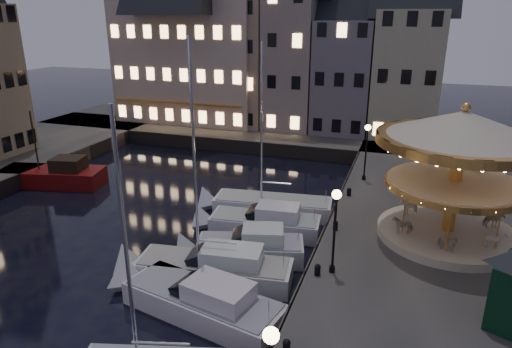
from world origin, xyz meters
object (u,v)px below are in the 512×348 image
at_px(motorboat_e, 258,223).
at_px(bollard_c, 335,225).
at_px(motorboat_f, 264,206).
at_px(bollard_d, 349,191).
at_px(motorboat_c, 207,268).
at_px(streetlamp_c, 367,144).
at_px(bollard_b, 318,269).
at_px(motorboat_b, 196,300).
at_px(red_fishing_boat, 54,176).
at_px(streetlamp_b, 335,220).
at_px(motorboat_d, 243,249).
at_px(carousel, 460,152).
at_px(bollard_a, 287,346).

bearing_deg(motorboat_e, bollard_c, -8.51).
relative_size(motorboat_e, motorboat_f, 0.66).
height_order(bollard_d, motorboat_c, motorboat_c).
bearing_deg(streetlamp_c, motorboat_c, -113.71).
bearing_deg(bollard_b, bollard_c, 90.00).
distance_m(bollard_b, motorboat_b, 5.78).
height_order(bollard_b, bollard_c, same).
height_order(motorboat_c, red_fishing_boat, motorboat_c).
relative_size(streetlamp_b, bollard_c, 7.32).
xyz_separation_m(motorboat_d, carousel, (10.56, 3.69, 5.56)).
height_order(red_fishing_boat, carousel, carousel).
relative_size(motorboat_c, motorboat_d, 1.71).
bearing_deg(bollard_a, motorboat_e, 113.30).
distance_m(motorboat_d, motorboat_e, 3.36).
bearing_deg(motorboat_c, motorboat_f, 88.58).
xyz_separation_m(bollard_b, red_fishing_boat, (-22.92, 8.59, -0.89)).
bearing_deg(motorboat_f, motorboat_c, -91.42).
relative_size(bollard_c, motorboat_b, 0.07).
bearing_deg(carousel, motorboat_e, -178.24).
distance_m(streetlamp_b, bollard_d, 10.30).
distance_m(motorboat_f, carousel, 12.95).
distance_m(bollard_b, red_fishing_boat, 24.49).
relative_size(streetlamp_b, motorboat_c, 0.35).
bearing_deg(streetlamp_b, motorboat_d, 160.36).
distance_m(bollard_a, red_fishing_boat, 26.92).
relative_size(bollard_a, bollard_c, 1.00).
relative_size(bollard_b, motorboat_b, 0.07).
distance_m(streetlamp_b, motorboat_e, 8.26).
xyz_separation_m(bollard_c, carousel, (5.94, 1.06, 4.59)).
relative_size(streetlamp_b, motorboat_d, 0.60).
bearing_deg(red_fishing_boat, bollard_a, -31.57).
distance_m(motorboat_b, motorboat_e, 8.53).
height_order(bollard_a, bollard_b, same).
height_order(motorboat_b, motorboat_d, same).
xyz_separation_m(streetlamp_c, bollard_a, (-0.60, -19.50, -2.41)).
height_order(bollard_a, motorboat_d, motorboat_d).
distance_m(streetlamp_b, carousel, 8.00).
height_order(bollard_b, motorboat_e, motorboat_e).
bearing_deg(bollard_b, carousel, 45.57).
xyz_separation_m(streetlamp_c, motorboat_d, (-5.23, -11.63, -3.38)).
xyz_separation_m(bollard_b, motorboat_d, (-4.63, 2.37, -0.96)).
height_order(streetlamp_b, carousel, carousel).
xyz_separation_m(motorboat_b, red_fishing_boat, (-17.96, 11.39, 0.06)).
bearing_deg(motorboat_b, bollard_d, 69.53).
bearing_deg(carousel, streetlamp_b, -133.84).
relative_size(streetlamp_c, bollard_a, 7.32).
bearing_deg(carousel, streetlamp_c, 123.88).
distance_m(streetlamp_c, red_fishing_boat, 24.36).
bearing_deg(motorboat_d, motorboat_f, 97.05).
distance_m(bollard_d, motorboat_e, 6.86).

